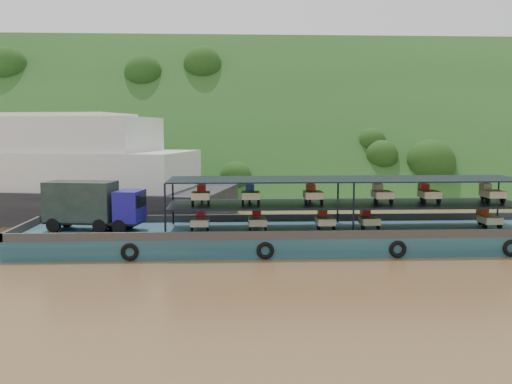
{
  "coord_description": "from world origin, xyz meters",
  "views": [
    {
      "loc": [
        -4.07,
        -38.17,
        7.7
      ],
      "look_at": [
        -2.0,
        3.0,
        3.2
      ],
      "focal_mm": 40.0,
      "sensor_mm": 36.0,
      "label": 1
    }
  ],
  "objects": [
    {
      "name": "ground",
      "position": [
        0.0,
        0.0,
        0.0
      ],
      "size": [
        160.0,
        160.0,
        0.0
      ],
      "primitive_type": "plane",
      "color": "brown",
      "rests_on": "ground"
    },
    {
      "name": "hillside",
      "position": [
        0.0,
        36.0,
        0.0
      ],
      "size": [
        140.0,
        39.6,
        39.6
      ],
      "primitive_type": "cube",
      "rotation": [
        0.79,
        0.0,
        0.0
      ],
      "color": "#183C16",
      "rests_on": "ground"
    },
    {
      "name": "cargo_barge",
      "position": [
        -0.73,
        -1.38,
        1.09
      ],
      "size": [
        35.0,
        7.18,
        4.54
      ],
      "color": "#153549",
      "rests_on": "ground"
    }
  ]
}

